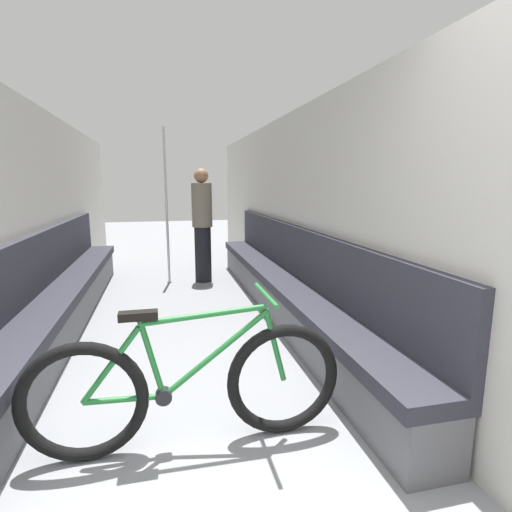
# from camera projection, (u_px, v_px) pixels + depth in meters

# --- Properties ---
(wall_left) EXTENTS (0.10, 9.90, 2.27)m
(wall_left) POSITION_uv_depth(u_px,v_px,m) (26.00, 219.00, 3.79)
(wall_left) COLOR beige
(wall_left) RESTS_ON ground
(wall_right) EXTENTS (0.10, 9.90, 2.27)m
(wall_right) POSITION_uv_depth(u_px,v_px,m) (303.00, 214.00, 4.41)
(wall_right) COLOR beige
(wall_right) RESTS_ON ground
(bench_seat_row_left) EXTENTS (0.41, 5.38, 1.00)m
(bench_seat_row_left) POSITION_uv_depth(u_px,v_px,m) (59.00, 300.00, 3.96)
(bench_seat_row_left) COLOR #5B5B60
(bench_seat_row_left) RESTS_ON ground
(bench_seat_row_right) EXTENTS (0.41, 5.38, 1.00)m
(bench_seat_row_right) POSITION_uv_depth(u_px,v_px,m) (284.00, 287.00, 4.48)
(bench_seat_row_right) COLOR #5B5B60
(bench_seat_row_right) RESTS_ON ground
(bicycle) EXTENTS (1.78, 0.46, 0.87)m
(bicycle) POSITION_uv_depth(u_px,v_px,m) (188.00, 387.00, 2.22)
(bicycle) COLOR black
(bicycle) RESTS_ON ground
(grab_pole_near) EXTENTS (0.08, 0.08, 2.25)m
(grab_pole_near) POSITION_uv_depth(u_px,v_px,m) (167.00, 209.00, 5.80)
(grab_pole_near) COLOR gray
(grab_pole_near) RESTS_ON ground
(passenger_standing) EXTENTS (0.30, 0.30, 1.68)m
(passenger_standing) POSITION_uv_depth(u_px,v_px,m) (202.00, 224.00, 5.92)
(passenger_standing) COLOR black
(passenger_standing) RESTS_ON ground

